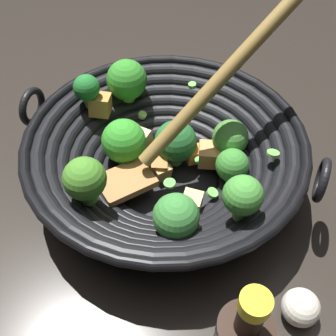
# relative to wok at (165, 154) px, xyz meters

# --- Properties ---
(ground_plane) EXTENTS (4.00, 4.00, 0.00)m
(ground_plane) POSITION_rel_wok_xyz_m (-0.00, 0.00, -0.06)
(ground_plane) COLOR #28231E
(wok) EXTENTS (0.39, 0.36, 0.24)m
(wok) POSITION_rel_wok_xyz_m (0.00, 0.00, 0.00)
(wok) COLOR black
(wok) RESTS_ON ground
(garlic_bulb) EXTENTS (0.04, 0.04, 0.04)m
(garlic_bulb) POSITION_rel_wok_xyz_m (-0.23, 0.06, -0.04)
(garlic_bulb) COLOR silver
(garlic_bulb) RESTS_ON ground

